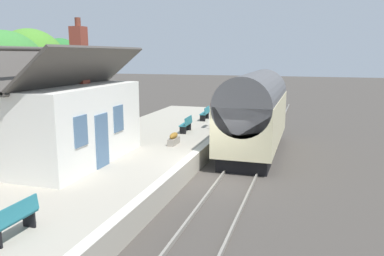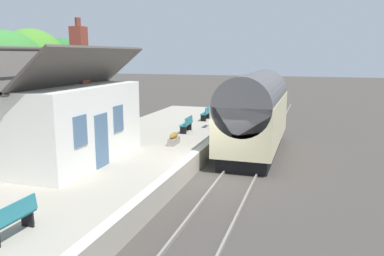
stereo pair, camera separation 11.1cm
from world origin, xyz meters
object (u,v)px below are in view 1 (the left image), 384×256
at_px(train, 254,113).
at_px(bench_platform_end, 14,219).
at_px(tree_mid_background, 61,63).
at_px(tree_far_right, 4,69).
at_px(station_sign_board, 213,108).
at_px(bench_by_lamp, 205,113).
at_px(tree_behind_building, 31,67).
at_px(bench_near_building, 187,124).
at_px(station_building, 68,120).
at_px(planter_corner_building, 174,139).

distance_m(train, bench_platform_end, 13.67).
distance_m(bench_platform_end, tree_mid_background, 23.32).
bearing_deg(tree_far_right, train, -78.83).
xyz_separation_m(train, tree_mid_background, (6.43, 16.29, 2.33)).
xyz_separation_m(train, station_sign_board, (1.90, 2.74, -0.15)).
xyz_separation_m(bench_by_lamp, tree_behind_building, (-2.77, 11.49, 3.04)).
xyz_separation_m(train, bench_platform_end, (-13.07, 3.90, -0.86)).
xyz_separation_m(bench_platform_end, tree_behind_building, (14.87, 11.49, 3.04)).
bearing_deg(train, bench_near_building, 85.49).
distance_m(train, tree_mid_background, 17.66).
height_order(station_building, bench_near_building, station_building).
distance_m(train, bench_near_building, 3.97).
xyz_separation_m(bench_platform_end, tree_mid_background, (19.50, 12.39, 3.19)).
distance_m(bench_platform_end, station_sign_board, 15.04).
distance_m(bench_by_lamp, tree_far_right, 12.38).
xyz_separation_m(tree_behind_building, tree_far_right, (-4.45, -1.92, 0.03)).
bearing_deg(bench_platform_end, train, -16.63).
relative_size(train, bench_platform_end, 6.12).
height_order(bench_near_building, tree_mid_background, tree_mid_background).
distance_m(train, planter_corner_building, 4.61).
relative_size(bench_by_lamp, bench_platform_end, 1.01).
xyz_separation_m(bench_by_lamp, bench_near_building, (-4.25, -0.04, 0.00)).
height_order(train, tree_behind_building, tree_behind_building).
bearing_deg(station_building, tree_behind_building, 45.44).
height_order(train, station_building, station_building).
relative_size(planter_corner_building, station_sign_board, 0.62).
bearing_deg(bench_platform_end, station_sign_board, -4.46).
bearing_deg(bench_platform_end, bench_by_lamp, -0.00).
relative_size(bench_by_lamp, planter_corner_building, 1.45).
bearing_deg(train, tree_mid_background, 68.47).
bearing_deg(tree_far_right, station_building, -121.23).
xyz_separation_m(station_sign_board, tree_mid_background, (4.53, 13.55, 2.48)).
xyz_separation_m(bench_platform_end, planter_corner_building, (10.29, -0.38, -0.20)).
bearing_deg(tree_mid_background, bench_by_lamp, -98.58).
xyz_separation_m(train, station_building, (-6.78, 6.69, 0.36)).
bearing_deg(train, planter_corner_building, 128.24).
bearing_deg(bench_near_building, station_building, 158.23).
distance_m(train, tree_behind_building, 15.65).
height_order(bench_by_lamp, tree_behind_building, tree_behind_building).
bearing_deg(bench_by_lamp, station_sign_board, -156.31).
bearing_deg(planter_corner_building, bench_platform_end, 177.90).
xyz_separation_m(train, tree_behind_building, (1.79, 15.39, 2.18)).
bearing_deg(bench_platform_end, planter_corner_building, -2.10).
bearing_deg(train, bench_by_lamp, 40.57).
bearing_deg(tree_mid_background, station_sign_board, -108.47).
bearing_deg(station_building, bench_platform_end, -156.14).
xyz_separation_m(train, bench_by_lamp, (4.56, 3.90, -0.86)).
bearing_deg(bench_near_building, tree_mid_background, 63.78).
relative_size(bench_platform_end, tree_far_right, 0.21).
distance_m(station_building, bench_platform_end, 6.99).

